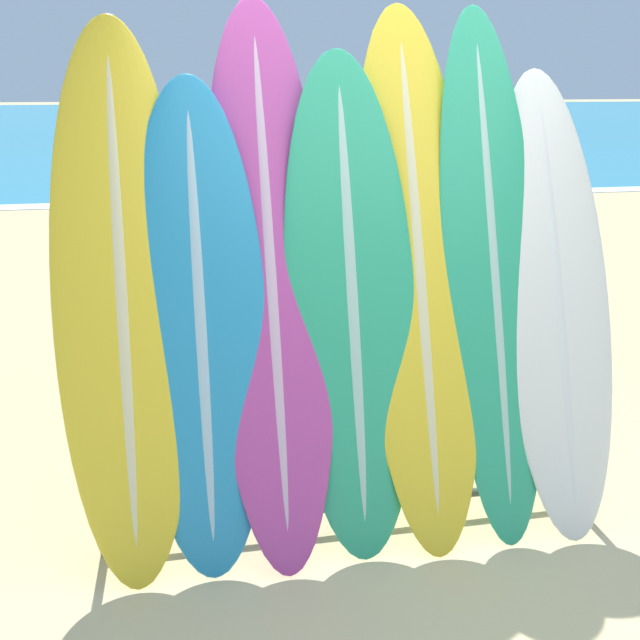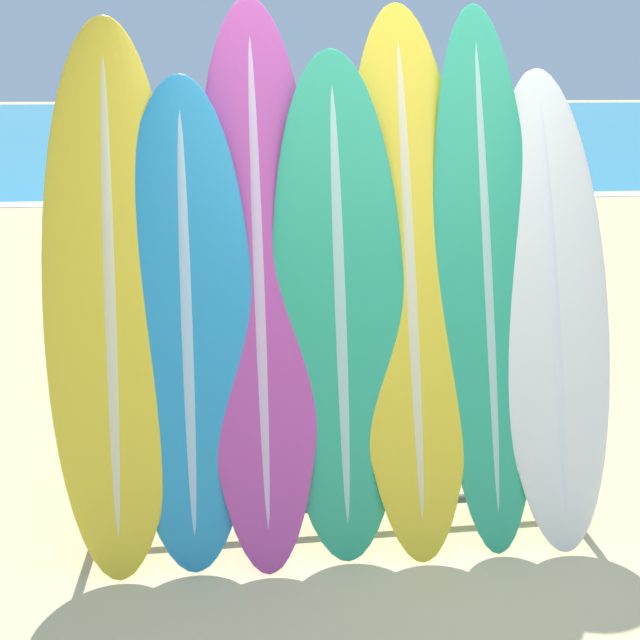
{
  "view_description": "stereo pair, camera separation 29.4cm",
  "coord_description": "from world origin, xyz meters",
  "px_view_note": "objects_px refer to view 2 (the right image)",
  "views": [
    {
      "loc": [
        -1.14,
        -2.53,
        2.05
      ],
      "look_at": [
        -0.39,
        1.3,
        0.8
      ],
      "focal_mm": 42.0,
      "sensor_mm": 36.0,
      "label": 1
    },
    {
      "loc": [
        -0.85,
        -2.57,
        2.05
      ],
      "look_at": [
        -0.39,
        1.3,
        0.8
      ],
      "focal_mm": 42.0,
      "sensor_mm": 36.0,
      "label": 2
    }
  ],
  "objects_px": {
    "surfboard_slot_0": "(111,295)",
    "surfboard_slot_4": "(409,276)",
    "surfboard_slot_3": "(339,304)",
    "surfboard_slot_6": "(551,305)",
    "surfboard_rack": "(340,448)",
    "person_mid_beach": "(149,263)",
    "surfboard_slot_5": "(486,275)",
    "surfboard_slot_2": "(259,278)",
    "person_far_left": "(431,188)",
    "person_near_water": "(303,168)",
    "surfboard_slot_1": "(187,323)"
  },
  "relations": [
    {
      "from": "surfboard_slot_5",
      "to": "surfboard_slot_6",
      "type": "height_order",
      "value": "surfboard_slot_5"
    },
    {
      "from": "surfboard_slot_5",
      "to": "person_near_water",
      "type": "relative_size",
      "value": 1.39
    },
    {
      "from": "surfboard_rack",
      "to": "person_mid_beach",
      "type": "relative_size",
      "value": 1.44
    },
    {
      "from": "surfboard_slot_5",
      "to": "person_mid_beach",
      "type": "distance_m",
      "value": 2.49
    },
    {
      "from": "surfboard_slot_0",
      "to": "surfboard_slot_2",
      "type": "distance_m",
      "value": 0.64
    },
    {
      "from": "surfboard_slot_2",
      "to": "person_mid_beach",
      "type": "relative_size",
      "value": 1.5
    },
    {
      "from": "surfboard_rack",
      "to": "surfboard_slot_3",
      "type": "height_order",
      "value": "surfboard_slot_3"
    },
    {
      "from": "person_far_left",
      "to": "surfboard_slot_5",
      "type": "bearing_deg",
      "value": 96.58
    },
    {
      "from": "surfboard_rack",
      "to": "surfboard_slot_0",
      "type": "height_order",
      "value": "surfboard_slot_0"
    },
    {
      "from": "surfboard_slot_3",
      "to": "surfboard_slot_6",
      "type": "xyz_separation_m",
      "value": [
        0.99,
        -0.0,
        -0.04
      ]
    },
    {
      "from": "surfboard_slot_0",
      "to": "surfboard_slot_1",
      "type": "bearing_deg",
      "value": -8.18
    },
    {
      "from": "surfboard_slot_6",
      "to": "person_mid_beach",
      "type": "distance_m",
      "value": 2.72
    },
    {
      "from": "surfboard_slot_5",
      "to": "person_mid_beach",
      "type": "relative_size",
      "value": 1.48
    },
    {
      "from": "surfboard_rack",
      "to": "surfboard_slot_1",
      "type": "bearing_deg",
      "value": 175.35
    },
    {
      "from": "person_near_water",
      "to": "surfboard_slot_5",
      "type": "bearing_deg",
      "value": 14.88
    },
    {
      "from": "surfboard_slot_3",
      "to": "surfboard_slot_6",
      "type": "height_order",
      "value": "surfboard_slot_3"
    },
    {
      "from": "surfboard_rack",
      "to": "surfboard_slot_0",
      "type": "distance_m",
      "value": 1.24
    },
    {
      "from": "surfboard_rack",
      "to": "person_mid_beach",
      "type": "xyz_separation_m",
      "value": [
        -1.02,
        1.91,
        0.46
      ]
    },
    {
      "from": "person_near_water",
      "to": "person_mid_beach",
      "type": "relative_size",
      "value": 1.07
    },
    {
      "from": "surfboard_slot_5",
      "to": "surfboard_rack",
      "type": "bearing_deg",
      "value": -169.44
    },
    {
      "from": "surfboard_slot_5",
      "to": "person_far_left",
      "type": "distance_m",
      "value": 4.87
    },
    {
      "from": "surfboard_slot_0",
      "to": "surfboard_slot_4",
      "type": "relative_size",
      "value": 0.97
    },
    {
      "from": "surfboard_slot_6",
      "to": "person_near_water",
      "type": "xyz_separation_m",
      "value": [
        -0.49,
        6.82,
        -0.12
      ]
    },
    {
      "from": "surfboard_slot_1",
      "to": "surfboard_slot_6",
      "type": "distance_m",
      "value": 1.66
    },
    {
      "from": "surfboard_slot_6",
      "to": "person_near_water",
      "type": "bearing_deg",
      "value": 94.12
    },
    {
      "from": "surfboard_rack",
      "to": "person_mid_beach",
      "type": "distance_m",
      "value": 2.21
    },
    {
      "from": "surfboard_slot_4",
      "to": "person_mid_beach",
      "type": "xyz_separation_m",
      "value": [
        -1.35,
        1.76,
        -0.32
      ]
    },
    {
      "from": "surfboard_slot_2",
      "to": "surfboard_slot_5",
      "type": "height_order",
      "value": "surfboard_slot_2"
    },
    {
      "from": "surfboard_slot_0",
      "to": "surfboard_slot_4",
      "type": "distance_m",
      "value": 1.32
    },
    {
      "from": "surfboard_slot_4",
      "to": "surfboard_slot_0",
      "type": "bearing_deg",
      "value": -178.04
    },
    {
      "from": "surfboard_slot_6",
      "to": "person_far_left",
      "type": "xyz_separation_m",
      "value": [
        0.71,
        4.8,
        -0.13
      ]
    },
    {
      "from": "surfboard_rack",
      "to": "surfboard_slot_1",
      "type": "distance_m",
      "value": 0.91
    },
    {
      "from": "surfboard_slot_2",
      "to": "surfboard_rack",
      "type": "bearing_deg",
      "value": -22.19
    },
    {
      "from": "surfboard_slot_5",
      "to": "person_far_left",
      "type": "xyz_separation_m",
      "value": [
        1.02,
        4.75,
        -0.27
      ]
    },
    {
      "from": "surfboard_rack",
      "to": "surfboard_slot_4",
      "type": "relative_size",
      "value": 0.97
    },
    {
      "from": "surfboard_slot_4",
      "to": "person_near_water",
      "type": "distance_m",
      "value": 6.76
    },
    {
      "from": "surfboard_slot_6",
      "to": "surfboard_rack",
      "type": "bearing_deg",
      "value": -175.61
    },
    {
      "from": "surfboard_rack",
      "to": "person_far_left",
      "type": "xyz_separation_m",
      "value": [
        1.7,
        4.88,
        0.51
      ]
    },
    {
      "from": "surfboard_slot_4",
      "to": "person_near_water",
      "type": "bearing_deg",
      "value": 88.6
    },
    {
      "from": "surfboard_slot_2",
      "to": "person_far_left",
      "type": "height_order",
      "value": "surfboard_slot_2"
    },
    {
      "from": "surfboard_slot_3",
      "to": "person_far_left",
      "type": "height_order",
      "value": "surfboard_slot_3"
    },
    {
      "from": "surfboard_slot_4",
      "to": "person_mid_beach",
      "type": "distance_m",
      "value": 2.24
    },
    {
      "from": "surfboard_slot_5",
      "to": "person_near_water",
      "type": "distance_m",
      "value": 6.78
    },
    {
      "from": "surfboard_slot_0",
      "to": "surfboard_slot_3",
      "type": "relative_size",
      "value": 1.06
    },
    {
      "from": "surfboard_slot_0",
      "to": "surfboard_slot_2",
      "type": "relative_size",
      "value": 0.96
    },
    {
      "from": "surfboard_slot_1",
      "to": "surfboard_slot_5",
      "type": "bearing_deg",
      "value": 3.09
    },
    {
      "from": "surfboard_slot_3",
      "to": "surfboard_slot_5",
      "type": "distance_m",
      "value": 0.69
    },
    {
      "from": "surfboard_slot_6",
      "to": "person_mid_beach",
      "type": "xyz_separation_m",
      "value": [
        -2.01,
        1.83,
        -0.17
      ]
    },
    {
      "from": "person_near_water",
      "to": "person_mid_beach",
      "type": "xyz_separation_m",
      "value": [
        -1.52,
        -4.99,
        -0.06
      ]
    },
    {
      "from": "surfboard_slot_0",
      "to": "surfboard_slot_5",
      "type": "xyz_separation_m",
      "value": [
        1.67,
        0.03,
        0.03
      ]
    }
  ]
}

